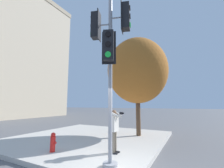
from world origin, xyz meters
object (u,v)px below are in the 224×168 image
(person_photographer, at_px, (114,127))
(fire_hydrant, at_px, (53,142))
(street_tree, at_px, (137,71))
(traffic_signal_pole, at_px, (110,48))

(person_photographer, bearing_deg, fire_hydrant, 114.21)
(street_tree, bearing_deg, traffic_signal_pole, -172.06)
(fire_hydrant, bearing_deg, street_tree, -24.17)
(fire_hydrant, bearing_deg, person_photographer, -65.79)
(person_photographer, distance_m, street_tree, 4.63)
(traffic_signal_pole, height_order, fire_hydrant, traffic_signal_pole)
(street_tree, relative_size, fire_hydrant, 8.23)
(traffic_signal_pole, relative_size, fire_hydrant, 7.83)
(traffic_signal_pole, bearing_deg, street_tree, 7.94)
(street_tree, xyz_separation_m, fire_hydrant, (-4.54, 2.04, -3.58))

